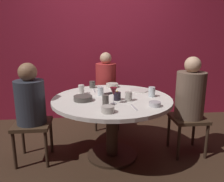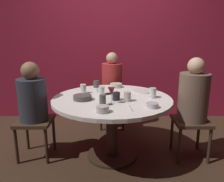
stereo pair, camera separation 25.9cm
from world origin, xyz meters
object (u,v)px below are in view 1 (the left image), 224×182
at_px(bowl_sauce_side, 83,98).
at_px(cup_by_right_diner, 129,96).
at_px(seated_diner_back, 106,82).
at_px(dining_table, 112,110).
at_px(bowl_salad_center, 108,109).
at_px(cell_phone, 110,93).
at_px(wine_glass, 114,92).
at_px(seated_diner_right, 190,96).
at_px(cup_by_left_diner, 106,100).
at_px(cup_near_candle, 101,91).
at_px(cup_beside_wine, 152,92).
at_px(cup_center_front, 92,84).
at_px(cup_far_edge, 81,90).
at_px(seated_diner_left, 30,102).
at_px(dinner_plate, 139,90).
at_px(bowl_serving_large, 155,104).
at_px(bowl_small_white, 112,85).
at_px(candle_holder, 117,96).

xyz_separation_m(bowl_sauce_side, cup_by_right_diner, (0.50, -0.06, 0.02)).
bearing_deg(cup_by_right_diner, seated_diner_back, 98.99).
xyz_separation_m(dining_table, bowl_salad_center, (-0.09, -0.49, 0.18)).
bearing_deg(cell_phone, wine_glass, -28.45).
xyz_separation_m(seated_diner_right, cup_by_left_diner, (-1.03, -0.29, 0.06)).
relative_size(cell_phone, cup_near_candle, 1.38).
relative_size(cup_near_candle, cup_beside_wine, 0.88).
relative_size(seated_diner_right, cup_beside_wine, 10.38).
height_order(dining_table, cup_near_candle, cup_near_candle).
relative_size(cup_center_front, cup_far_edge, 0.81).
height_order(cup_near_candle, cup_beside_wine, cup_beside_wine).
xyz_separation_m(seated_diner_back, wine_glass, (-0.01, -1.15, 0.14)).
relative_size(dining_table, cell_phone, 9.75).
bearing_deg(cup_center_front, seated_diner_back, 62.20).
xyz_separation_m(seated_diner_right, cup_by_right_diner, (-0.76, -0.14, 0.05)).
xyz_separation_m(seated_diner_left, cup_by_left_diner, (0.82, -0.29, 0.08)).
distance_m(dining_table, cup_by_right_diner, 0.29).
bearing_deg(cell_phone, cup_far_edge, -121.07).
bearing_deg(wine_glass, dinner_plate, 53.13).
bearing_deg(bowl_serving_large, cup_center_front, 125.13).
bearing_deg(cell_phone, seated_diner_right, 50.31).
relative_size(bowl_salad_center, bowl_small_white, 0.74).
bearing_deg(dining_table, candle_holder, -64.43).
bearing_deg(bowl_serving_large, cell_phone, 126.95).
xyz_separation_m(seated_diner_back, cup_far_edge, (-0.35, -0.72, 0.07)).
xyz_separation_m(bowl_serving_large, cup_center_front, (-0.61, 0.87, 0.02)).
relative_size(dinner_plate, bowl_salad_center, 1.96).
xyz_separation_m(dinner_plate, bowl_serving_large, (0.02, -0.64, 0.02)).
distance_m(cup_center_front, cup_far_edge, 0.35).
bearing_deg(dining_table, bowl_serving_large, -41.55).
bearing_deg(bowl_sauce_side, seated_diner_left, 172.28).
bearing_deg(dining_table, bowl_sauce_side, -166.43).
relative_size(dining_table, cup_beside_wine, 11.84).
distance_m(cup_far_edge, cup_beside_wine, 0.84).
xyz_separation_m(bowl_salad_center, bowl_small_white, (0.14, 1.02, -0.00)).
distance_m(bowl_serving_large, cup_far_edge, 0.94).
bearing_deg(bowl_sauce_side, cup_beside_wine, 5.38).
height_order(seated_diner_left, dinner_plate, seated_diner_left).
distance_m(wine_glass, cup_by_right_diner, 0.21).
relative_size(dinner_plate, bowl_small_white, 1.46).
bearing_deg(seated_diner_back, seated_diner_right, 45.16).
height_order(cell_phone, cup_center_front, cup_center_front).
height_order(wine_glass, dinner_plate, wine_glass).
bearing_deg(seated_diner_back, cup_beside_wine, 26.47).
height_order(cup_near_candle, cup_far_edge, cup_far_edge).
bearing_deg(seated_diner_right, cup_center_front, -24.38).
height_order(cell_phone, bowl_sauce_side, bowl_sauce_side).
height_order(bowl_small_white, cup_near_candle, cup_near_candle).
bearing_deg(dinner_plate, cup_by_left_diner, -129.45).
relative_size(cup_near_candle, cup_far_edge, 0.90).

